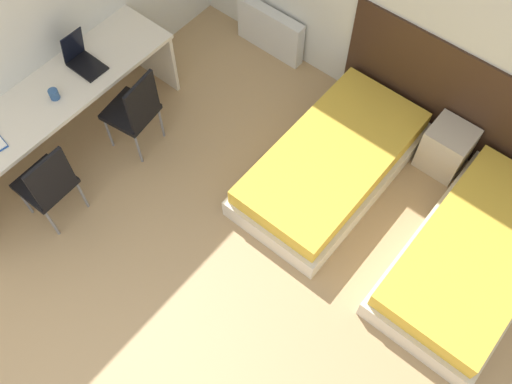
{
  "coord_description": "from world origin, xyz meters",
  "views": [
    {
      "loc": [
        1.46,
        0.43,
        4.42
      ],
      "look_at": [
        0.0,
        2.2,
        0.55
      ],
      "focal_mm": 40.0,
      "sensor_mm": 36.0,
      "label": 1
    }
  ],
  "objects_px": {
    "chair_near_notebook": "(48,183)",
    "bed_near_window": "(332,164)",
    "chair_near_laptop": "(135,109)",
    "nightstand": "(446,148)",
    "bed_near_door": "(474,257)",
    "laptop": "(82,59)"
  },
  "relations": [
    {
      "from": "bed_near_window",
      "to": "laptop",
      "type": "bearing_deg",
      "value": -157.2
    },
    {
      "from": "bed_near_window",
      "to": "chair_near_laptop",
      "type": "distance_m",
      "value": 1.8
    },
    {
      "from": "bed_near_door",
      "to": "chair_near_laptop",
      "type": "height_order",
      "value": "chair_near_laptop"
    },
    {
      "from": "bed_near_window",
      "to": "bed_near_door",
      "type": "bearing_deg",
      "value": 0.0
    },
    {
      "from": "chair_near_laptop",
      "to": "laptop",
      "type": "bearing_deg",
      "value": 176.84
    },
    {
      "from": "nightstand",
      "to": "chair_near_laptop",
      "type": "distance_m",
      "value": 2.78
    },
    {
      "from": "chair_near_notebook",
      "to": "chair_near_laptop",
      "type": "bearing_deg",
      "value": 88.54
    },
    {
      "from": "bed_near_window",
      "to": "nightstand",
      "type": "bearing_deg",
      "value": 46.79
    },
    {
      "from": "chair_near_notebook",
      "to": "laptop",
      "type": "bearing_deg",
      "value": 117.37
    },
    {
      "from": "chair_near_notebook",
      "to": "bed_near_window",
      "type": "bearing_deg",
      "value": 47.66
    },
    {
      "from": "bed_near_window",
      "to": "bed_near_door",
      "type": "relative_size",
      "value": 1.0
    },
    {
      "from": "laptop",
      "to": "chair_near_laptop",
      "type": "bearing_deg",
      "value": 5.25
    },
    {
      "from": "bed_near_window",
      "to": "chair_near_notebook",
      "type": "bearing_deg",
      "value": -130.85
    },
    {
      "from": "bed_near_window",
      "to": "chair_near_laptop",
      "type": "bearing_deg",
      "value": -152.0
    },
    {
      "from": "bed_near_window",
      "to": "chair_near_notebook",
      "type": "distance_m",
      "value": 2.41
    },
    {
      "from": "bed_near_door",
      "to": "chair_near_laptop",
      "type": "relative_size",
      "value": 2.04
    },
    {
      "from": "nightstand",
      "to": "laptop",
      "type": "xyz_separation_m",
      "value": [
        -2.79,
        -1.63,
        0.58
      ]
    },
    {
      "from": "chair_near_laptop",
      "to": "laptop",
      "type": "xyz_separation_m",
      "value": [
        -0.51,
        -0.04,
        0.31
      ]
    },
    {
      "from": "chair_near_laptop",
      "to": "laptop",
      "type": "distance_m",
      "value": 0.6
    },
    {
      "from": "chair_near_laptop",
      "to": "chair_near_notebook",
      "type": "distance_m",
      "value": 0.98
    },
    {
      "from": "bed_near_door",
      "to": "chair_near_laptop",
      "type": "bearing_deg",
      "value": -164.41
    },
    {
      "from": "nightstand",
      "to": "bed_near_door",
      "type": "bearing_deg",
      "value": -46.79
    }
  ]
}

